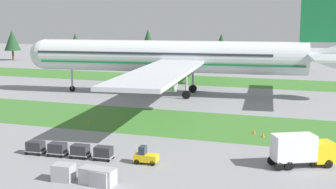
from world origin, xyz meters
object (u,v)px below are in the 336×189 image
at_px(taxiway_marker_0, 263,135).
at_px(taxiway_marker_1, 293,138).
at_px(uld_container_2, 104,177).
at_px(cargo_dolly_third, 58,148).
at_px(cargo_dolly_fourth, 35,146).
at_px(taxiway_marker_3, 88,121).
at_px(catering_truck, 301,149).
at_px(cargo_dolly_second, 80,150).
at_px(airliner, 179,57).
at_px(uld_container_0, 63,172).
at_px(baggage_tug, 146,157).
at_px(uld_container_3, 91,175).
at_px(taxiway_marker_2, 254,131).
at_px(uld_container_1, 102,178).
at_px(ground_crew_marshaller, 311,158).
at_px(cargo_dolly_lead, 103,152).

distance_m(taxiway_marker_0, taxiway_marker_1, 4.01).
bearing_deg(uld_container_2, cargo_dolly_third, 144.07).
relative_size(cargo_dolly_fourth, taxiway_marker_3, 4.52).
bearing_deg(taxiway_marker_3, taxiway_marker_1, -1.38).
relative_size(cargo_dolly_third, taxiway_marker_1, 3.42).
bearing_deg(catering_truck, uld_container_2, -83.30).
relative_size(cargo_dolly_second, uld_container_2, 1.14).
xyz_separation_m(airliner, taxiway_marker_1, (24.86, -29.20, -7.70)).
bearing_deg(uld_container_2, uld_container_0, -178.81).
bearing_deg(cargo_dolly_fourth, catering_truck, 96.74).
relative_size(baggage_tug, taxiway_marker_3, 5.28).
relative_size(uld_container_3, taxiway_marker_2, 3.55).
xyz_separation_m(baggage_tug, taxiway_marker_0, (10.88, 15.67, -0.51)).
bearing_deg(uld_container_1, cargo_dolly_third, 143.01).
distance_m(uld_container_3, taxiway_marker_3, 26.58).
height_order(taxiway_marker_0, taxiway_marker_1, taxiway_marker_1).
height_order(cargo_dolly_third, uld_container_2, uld_container_2).
bearing_deg(uld_container_2, ground_crew_marshaller, 33.58).
xyz_separation_m(uld_container_0, uld_container_3, (2.94, 0.25, -0.03)).
relative_size(baggage_tug, uld_container_3, 1.34).
distance_m(airliner, uld_container_2, 53.01).
relative_size(catering_truck, taxiway_marker_2, 12.81).
bearing_deg(cargo_dolly_fourth, taxiway_marker_2, 124.95).
bearing_deg(uld_container_3, uld_container_2, -5.96).
height_order(cargo_dolly_fourth, uld_container_0, uld_container_0).
xyz_separation_m(cargo_dolly_third, uld_container_3, (8.00, -6.74, -0.10)).
xyz_separation_m(taxiway_marker_0, taxiway_marker_3, (-26.70, 0.12, -0.05)).
bearing_deg(baggage_tug, taxiway_marker_2, 148.32).
bearing_deg(catering_truck, taxiway_marker_1, 160.51).
xyz_separation_m(airliner, catering_truck, (26.37, -39.71, -6.08)).
distance_m(cargo_dolly_fourth, uld_container_1, 13.98).
height_order(uld_container_0, uld_container_2, uld_container_0).
bearing_deg(uld_container_1, uld_container_2, 25.49).
height_order(uld_container_1, taxiway_marker_1, uld_container_1).
distance_m(cargo_dolly_second, catering_truck, 24.79).
bearing_deg(taxiway_marker_2, taxiway_marker_1, -23.75).
bearing_deg(baggage_tug, catering_truck, 102.18).
distance_m(airliner, taxiway_marker_0, 36.24).
bearing_deg(uld_container_2, taxiway_marker_1, 54.49).
distance_m(baggage_tug, cargo_dolly_second, 7.93).
height_order(uld_container_1, taxiway_marker_2, uld_container_1).
relative_size(airliner, uld_container_0, 40.61).
distance_m(airliner, uld_container_0, 52.55).
distance_m(airliner, taxiway_marker_2, 34.00).
bearing_deg(uld_container_0, taxiway_marker_1, 47.79).
height_order(airliner, taxiway_marker_3, airliner).
xyz_separation_m(cargo_dolly_third, uld_container_1, (9.30, -7.01, -0.13)).
height_order(baggage_tug, uld_container_0, baggage_tug).
bearing_deg(baggage_tug, cargo_dolly_lead, -90.00).
distance_m(cargo_dolly_lead, uld_container_3, 7.42).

